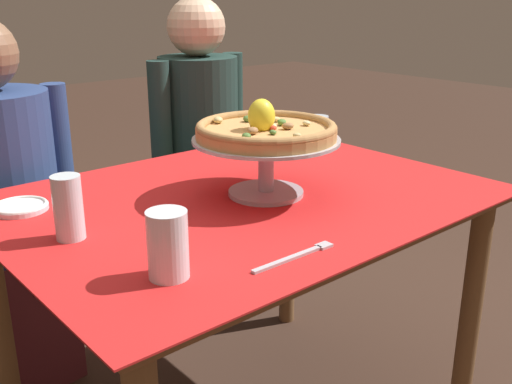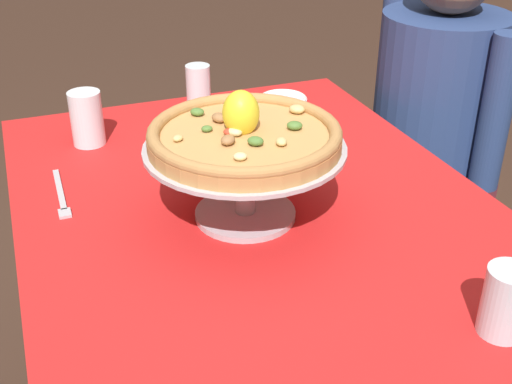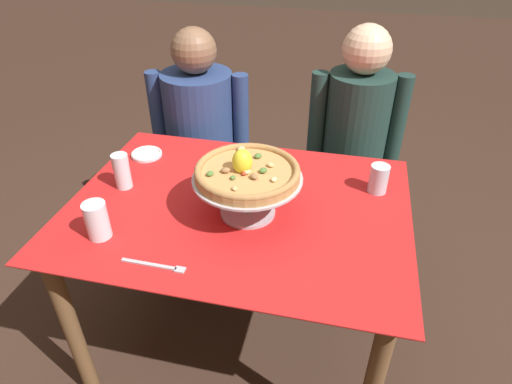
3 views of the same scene
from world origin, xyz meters
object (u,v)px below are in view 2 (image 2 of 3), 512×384
object	(u,v)px
side_plate	(283,100)
diner_left	(430,145)
water_glass_back_right	(505,306)
water_glass_front_left	(87,122)
water_glass_side_left	(199,95)
pizza_stand	(245,169)
pizza	(244,134)
dinner_fork	(61,196)

from	to	relation	value
side_plate	diner_left	distance (m)	0.48
water_glass_back_right	diner_left	xyz separation A→B (m)	(-0.89, 0.50, -0.21)
water_glass_front_left	water_glass_side_left	bearing A→B (deg)	101.71
pizza_stand	water_glass_front_left	xyz separation A→B (m)	(-0.45, -0.23, -0.05)
pizza	dinner_fork	distance (m)	0.42
pizza_stand	water_glass_back_right	xyz separation A→B (m)	(0.45, 0.24, -0.06)
pizza	dinner_fork	bearing A→B (deg)	-122.00
pizza_stand	water_glass_side_left	xyz separation A→B (m)	(-0.51, 0.06, -0.04)
pizza	water_glass_front_left	size ratio (longest dim) A/B	2.75
water_glass_side_left	diner_left	world-z (taller)	diner_left
pizza_stand	side_plate	world-z (taller)	pizza_stand
water_glass_back_right	side_plate	xyz separation A→B (m)	(-0.97, 0.06, -0.04)
pizza	water_glass_back_right	xyz separation A→B (m)	(0.45, 0.24, -0.13)
side_plate	dinner_fork	xyz separation A→B (m)	(0.32, -0.63, -0.01)
pizza_stand	water_glass_front_left	distance (m)	0.51
water_glass_front_left	side_plate	xyz separation A→B (m)	(-0.08, 0.53, -0.05)
pizza	side_plate	bearing A→B (deg)	150.22
pizza_stand	diner_left	xyz separation A→B (m)	(-0.44, 0.74, -0.27)
water_glass_front_left	water_glass_side_left	size ratio (longest dim) A/B	0.92
diner_left	water_glass_side_left	bearing A→B (deg)	-95.49
side_plate	dinner_fork	bearing A→B (deg)	-62.89
water_glass_side_left	dinner_fork	bearing A→B (deg)	-51.89
diner_left	water_glass_front_left	bearing A→B (deg)	-90.32
water_glass_side_left	side_plate	distance (m)	0.25
side_plate	water_glass_side_left	bearing A→B (deg)	-85.33
side_plate	diner_left	size ratio (longest dim) A/B	0.11
diner_left	water_glass_back_right	bearing A→B (deg)	-29.26
pizza_stand	diner_left	size ratio (longest dim) A/B	0.32
water_glass_back_right	dinner_fork	bearing A→B (deg)	-138.78
pizza	side_plate	world-z (taller)	pizza
pizza_stand	water_glass_side_left	size ratio (longest dim) A/B	2.69
side_plate	water_glass_back_right	bearing A→B (deg)	-3.30
pizza_stand	pizza	bearing A→B (deg)	178.33
pizza_stand	dinner_fork	bearing A→B (deg)	-122.14
pizza_stand	side_plate	bearing A→B (deg)	150.27
pizza	side_plate	xyz separation A→B (m)	(-0.53, 0.30, -0.16)
pizza_stand	water_glass_side_left	world-z (taller)	pizza_stand
pizza_stand	dinner_fork	world-z (taller)	pizza_stand
water_glass_back_right	dinner_fork	world-z (taller)	water_glass_back_right
water_glass_back_right	side_plate	bearing A→B (deg)	176.70
dinner_fork	diner_left	bearing A→B (deg)	102.43
side_plate	pizza_stand	bearing A→B (deg)	-29.73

